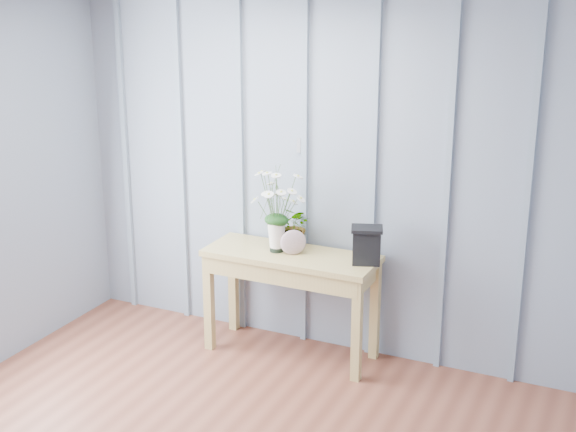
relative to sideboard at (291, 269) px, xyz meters
The scene contains 6 objects.
room_shell 1.75m from the sideboard, 77.45° to the right, with size 4.00×4.50×2.50m.
sideboard is the anchor object (origin of this frame).
daisy_vase 0.49m from the sideboard, behind, with size 0.41×0.31×0.59m.
spider_plant 0.30m from the sideboard, 103.22° to the left, with size 0.26×0.23×0.29m, color #0F3310.
felt_disc_vessel 0.21m from the sideboard, 40.75° to the right, with size 0.18×0.05×0.18m, color #845067.
carved_box 0.58m from the sideboard, ahead, with size 0.25×0.22×0.25m.
Camera 1 is at (1.91, -2.69, 2.61)m, focal length 50.00 mm.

